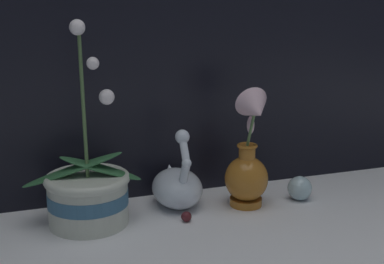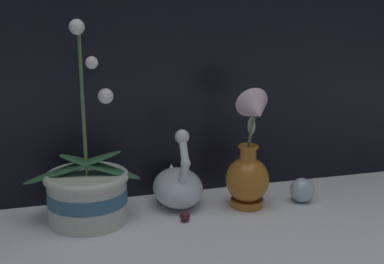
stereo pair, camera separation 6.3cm
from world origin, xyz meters
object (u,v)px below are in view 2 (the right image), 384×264
swan_figurine (177,185)px  blue_vase (249,166)px  orchid_potted_plant (87,191)px  glass_sphere (302,190)px

swan_figurine → blue_vase: (0.16, -0.06, 0.05)m
blue_vase → orchid_potted_plant: bearing=176.6°
swan_figurine → blue_vase: size_ratio=0.68×
blue_vase → glass_sphere: blue_vase is taller
orchid_potted_plant → blue_vase: orchid_potted_plant is taller
swan_figurine → glass_sphere: bearing=-11.3°
swan_figurine → blue_vase: bearing=-19.6°
orchid_potted_plant → glass_sphere: bearing=-2.8°
blue_vase → glass_sphere: size_ratio=4.88×
blue_vase → glass_sphere: bearing=-1.1°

